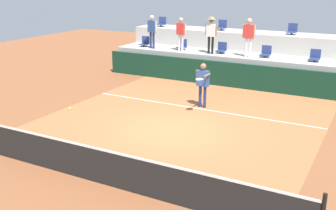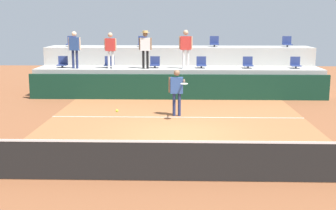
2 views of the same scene
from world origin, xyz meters
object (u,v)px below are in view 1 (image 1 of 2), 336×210
(spectator_in_grey, at_px, (181,31))
(stadium_chair_upper_far_left, at_px, (162,22))
(stadium_chair_lower_right, at_px, (315,56))
(tennis_player, at_px, (203,81))
(stadium_chair_lower_left, at_px, (182,45))
(stadium_chair_lower_mid_left, at_px, (222,49))
(spectator_leaning_on_rail, at_px, (152,29))
(stadium_chair_lower_mid_right, at_px, (266,52))
(stadium_chair_upper_left, at_px, (222,26))
(stadium_chair_upper_right, at_px, (292,30))
(spectator_with_hat, at_px, (211,32))
(spectator_in_white, at_px, (249,34))
(stadium_chair_lower_far_left, at_px, (145,42))
(tennis_ball, at_px, (70,109))

(spectator_in_grey, bearing_deg, stadium_chair_upper_far_left, 136.16)
(stadium_chair_lower_right, distance_m, spectator_in_grey, 6.26)
(tennis_player, bearing_deg, stadium_chair_lower_left, 124.30)
(stadium_chair_lower_mid_left, xyz_separation_m, spectator_leaning_on_rail, (-3.58, -0.38, 0.78))
(stadium_chair_lower_right, bearing_deg, stadium_chair_lower_left, 180.00)
(stadium_chair_lower_right, relative_size, spectator_in_grey, 0.32)
(stadium_chair_lower_mid_right, xyz_separation_m, stadium_chair_upper_left, (-2.83, 1.80, 0.85))
(stadium_chair_lower_mid_right, bearing_deg, stadium_chair_upper_right, 68.57)
(stadium_chair_lower_right, relative_size, spectator_with_hat, 0.31)
(stadium_chair_lower_mid_left, height_order, spectator_leaning_on_rail, spectator_leaning_on_rail)
(stadium_chair_upper_right, relative_size, spectator_with_hat, 0.31)
(stadium_chair_lower_left, height_order, spectator_in_white, spectator_in_white)
(spectator_in_white, bearing_deg, stadium_chair_upper_right, 56.79)
(stadium_chair_upper_left, bearing_deg, stadium_chair_lower_mid_left, -68.56)
(stadium_chair_lower_mid_right, distance_m, stadium_chair_upper_right, 2.11)
(stadium_chair_lower_mid_right, relative_size, stadium_chair_upper_left, 1.00)
(tennis_player, height_order, spectator_in_white, spectator_in_white)
(tennis_player, xyz_separation_m, spectator_with_hat, (-1.46, 4.24, 1.26))
(stadium_chair_lower_far_left, bearing_deg, stadium_chair_upper_right, 14.25)
(stadium_chair_lower_right, xyz_separation_m, spectator_in_white, (-2.84, -0.38, 0.83))
(stadium_chair_lower_mid_left, bearing_deg, spectator_in_grey, -168.96)
(stadium_chair_upper_left, xyz_separation_m, spectator_in_grey, (-1.26, -2.18, -0.10))
(tennis_ball, bearing_deg, stadium_chair_upper_far_left, 108.06)
(stadium_chair_lower_mid_left, bearing_deg, spectator_in_white, -15.34)
(stadium_chair_lower_left, distance_m, spectator_in_white, 3.61)
(stadium_chair_lower_far_left, height_order, spectator_in_white, spectator_in_white)
(spectator_with_hat, distance_m, tennis_ball, 9.99)
(tennis_player, bearing_deg, stadium_chair_upper_left, 105.35)
(stadium_chair_lower_mid_right, distance_m, stadium_chair_lower_right, 2.12)
(stadium_chair_lower_mid_right, xyz_separation_m, spectator_with_hat, (-2.53, -0.38, 0.82))
(stadium_chair_lower_mid_right, bearing_deg, spectator_leaning_on_rail, -176.15)
(stadium_chair_lower_left, height_order, spectator_leaning_on_rail, spectator_leaning_on_rail)
(stadium_chair_lower_mid_left, relative_size, tennis_ball, 7.65)
(stadium_chair_lower_left, height_order, spectator_in_grey, spectator_in_grey)
(tennis_player, relative_size, spectator_in_grey, 1.05)
(stadium_chair_upper_left, xyz_separation_m, stadium_chair_upper_right, (3.54, 0.00, 0.00))
(stadium_chair_lower_right, height_order, spectator_with_hat, spectator_with_hat)
(tennis_ball, bearing_deg, stadium_chair_upper_left, 91.98)
(stadium_chair_lower_right, relative_size, tennis_player, 0.31)
(stadium_chair_lower_mid_right, bearing_deg, stadium_chair_lower_far_left, 180.00)
(tennis_player, distance_m, spectator_in_grey, 5.34)
(stadium_chair_lower_mid_right, height_order, stadium_chair_lower_right, same)
(stadium_chair_upper_right, bearing_deg, stadium_chair_lower_mid_left, -147.53)
(stadium_chair_lower_left, distance_m, stadium_chair_lower_mid_left, 2.10)
(tennis_player, height_order, spectator_with_hat, spectator_with_hat)
(stadium_chair_lower_far_left, bearing_deg, stadium_chair_lower_left, 0.00)
(spectator_leaning_on_rail, bearing_deg, stadium_chair_upper_right, 18.81)
(stadium_chair_lower_right, distance_m, tennis_ball, 11.28)
(stadium_chair_upper_far_left, xyz_separation_m, tennis_ball, (3.95, -12.13, -0.94))
(stadium_chair_upper_right, bearing_deg, spectator_in_grey, -155.52)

